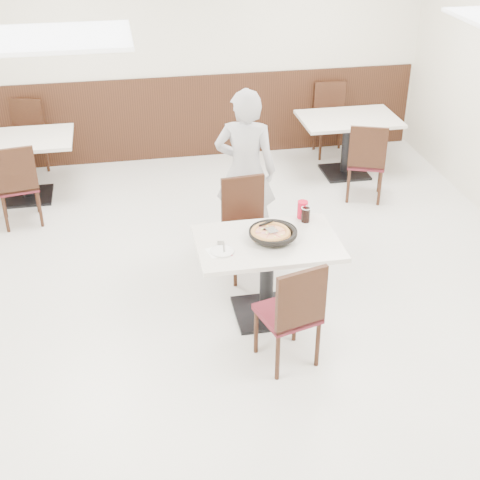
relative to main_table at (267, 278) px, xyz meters
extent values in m
plane|color=#B4B4AF|center=(-0.13, 0.22, -0.38)|extent=(7.00, 7.00, 0.00)
cube|color=silver|center=(-0.13, 3.72, 1.02)|extent=(6.00, 0.04, 2.80)
cube|color=black|center=(-0.13, 3.70, 0.18)|extent=(5.90, 0.03, 1.10)
cube|color=white|center=(-1.63, -1.28, 2.40)|extent=(1.20, 0.60, 0.02)
cylinder|color=black|center=(0.08, 0.07, 0.39)|extent=(0.14, 0.14, 0.04)
cylinder|color=black|center=(0.05, 0.01, 0.42)|extent=(0.39, 0.39, 0.01)
cylinder|color=#C98E49|center=(0.02, 0.00, 0.44)|extent=(0.37, 0.37, 0.02)
cube|color=white|center=(0.04, 0.02, 0.47)|extent=(0.10, 0.12, 0.00)
cube|color=white|center=(-0.43, -0.10, 0.38)|extent=(0.20, 0.20, 0.00)
cylinder|color=white|center=(-0.40, -0.11, 0.38)|extent=(0.21, 0.21, 0.01)
cube|color=white|center=(-0.38, -0.07, 0.39)|extent=(0.03, 0.15, 0.00)
cylinder|color=black|center=(0.40, 0.27, 0.44)|extent=(0.08, 0.08, 0.13)
cylinder|color=red|center=(0.39, 0.35, 0.45)|extent=(0.10, 0.10, 0.16)
imported|color=#B3B2B7|center=(0.05, 1.24, 0.46)|extent=(0.70, 0.57, 1.68)
camera|label=1|loc=(-1.12, -4.71, 3.18)|focal=50.00mm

